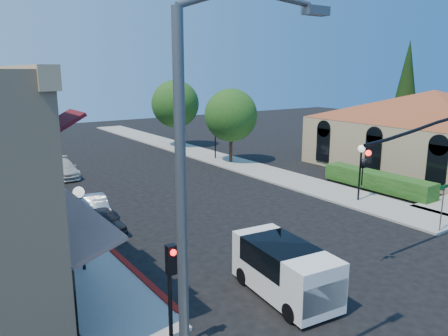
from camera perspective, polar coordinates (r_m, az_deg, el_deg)
ground at (r=17.62m, az=20.29°, el=-15.10°), size 120.00×120.00×0.00m
sidewalk_left at (r=36.74m, az=-27.00°, el=-1.20°), size 3.50×50.00×0.12m
sidewalk_right at (r=42.54m, az=-3.09°, el=1.90°), size 3.50×50.00×0.12m
curb_red_strip at (r=19.45m, az=-13.15°, el=-11.90°), size 0.25×10.00×0.06m
mission_building at (r=40.71m, az=25.46°, el=5.46°), size 30.12×30.12×6.40m
hedge at (r=31.48m, az=19.29°, el=-2.76°), size 1.40×8.00×1.10m
conifer_far at (r=49.03m, az=22.71°, el=9.79°), size 3.20×3.20×11.00m
street_tree_a at (r=37.85m, az=0.91°, el=6.91°), size 4.56×4.56×6.48m
street_tree_b at (r=46.29m, az=-6.40°, el=8.31°), size 4.94×4.94×7.02m
signal_mast_arm at (r=21.87m, az=26.80°, el=1.04°), size 8.01×0.39×6.00m
secondary_signal at (r=12.60m, az=-6.94°, el=-14.11°), size 0.28×0.42×3.32m
cobra_streetlight at (r=8.18m, az=-3.38°, el=-6.64°), size 3.60×0.25×9.31m
street_name_sign at (r=24.13m, az=26.67°, el=-3.81°), size 0.80×0.06×2.50m
lamppost_left_near at (r=18.02m, az=-18.32°, el=-4.91°), size 0.44×0.44×3.57m
lamppost_left_far at (r=31.40m, az=-25.72°, el=1.78°), size 0.44×0.44×3.57m
lamppost_right_near at (r=27.78m, az=17.44°, el=1.19°), size 0.44×0.44×3.57m
lamppost_right_far at (r=39.49m, az=-1.15°, el=5.01°), size 0.44×0.44×3.57m
white_van at (r=16.08m, az=8.06°, el=-12.75°), size 2.31×4.50×1.92m
parked_car_a at (r=22.97m, az=-15.33°, el=-6.63°), size 1.39×3.35×1.13m
parked_car_b at (r=24.52m, az=-16.73°, el=-5.21°), size 1.99×4.29×1.36m
parked_car_c at (r=35.39m, az=-20.32°, el=-0.09°), size 2.15×4.65×1.32m
parked_car_d at (r=36.14m, az=-22.07°, el=0.07°), size 2.67×5.11×1.37m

